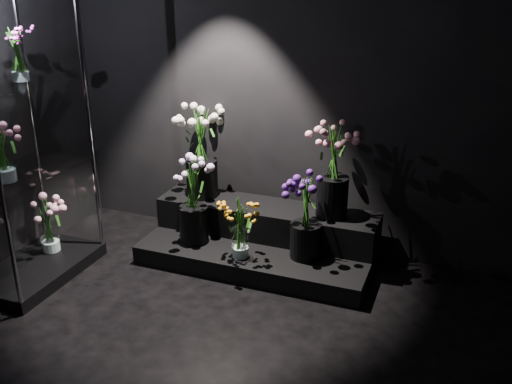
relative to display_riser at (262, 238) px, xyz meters
The scene contains 11 objects.
wall_back 1.29m from the display_riser, 67.23° to the left, with size 4.00×4.00×0.00m, color black.
display_riser is the anchor object (origin of this frame).
display_case 2.00m from the display_riser, 149.10° to the right, with size 0.59×0.99×2.17m.
bouquet_orange_bells 0.41m from the display_riser, 98.40° to the right, with size 0.32×0.32×0.48m.
bouquet_lilac 0.66m from the display_riser, 155.96° to the right, with size 0.37×0.37×0.67m.
bouquet_purple 0.56m from the display_riser, 20.73° to the right, with size 0.43×0.43×0.64m.
bouquet_cream_roses 0.91m from the display_riser, 168.16° to the left, with size 0.49×0.49×0.76m.
bouquet_pink_roses 0.86m from the display_riser, 12.49° to the left, with size 0.43×0.43×0.74m.
bouquet_case_pink 2.06m from the display_riser, 144.07° to the right, with size 0.34×0.34×0.42m.
bouquet_case_magenta 2.29m from the display_riser, 153.75° to the right, with size 0.27×0.27×0.38m.
bouquet_case_base_pink 1.72m from the display_riser, 155.80° to the right, with size 0.31×0.31×0.47m.
Camera 1 is at (1.31, -2.31, 2.26)m, focal length 40.00 mm.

